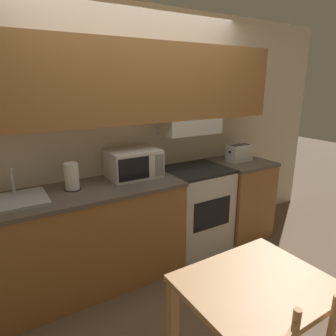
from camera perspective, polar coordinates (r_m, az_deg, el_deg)
The scene contains 10 objects.
ground_plane at distance 3.57m, azimuth -5.67°, elevation -14.86°, with size 16.00×16.00×0.00m, color brown.
wall_back at distance 3.02m, azimuth -5.65°, elevation 10.64°, with size 5.43×0.38×2.55m.
lower_counter_main at distance 2.88m, azimuth -14.98°, elevation -12.73°, with size 1.75×0.66×0.93m.
lower_counter_right_stub at distance 3.77m, azimuth 13.28°, elevation -5.52°, with size 0.61×0.66×0.93m.
stove_range at distance 3.39m, azimuth 5.12°, elevation -7.69°, with size 0.67×0.60×0.93m.
microwave at distance 2.93m, azimuth -6.65°, elevation 0.92°, with size 0.49×0.38×0.27m.
toaster at distance 3.60m, azimuth 13.40°, elevation 2.84°, with size 0.30×0.17×0.19m.
sink_basin at distance 2.61m, azimuth -26.91°, elevation -5.41°, with size 0.44×0.41×0.27m.
paper_towel_roll at distance 2.69m, azimuth -17.86°, elevation -1.56°, with size 0.14×0.14×0.24m.
dining_table at distance 1.91m, azimuth 16.26°, elevation -23.70°, with size 0.80×0.66×0.77m.
Camera 1 is at (-1.31, -2.77, 1.83)m, focal length 32.00 mm.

